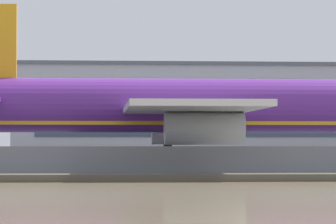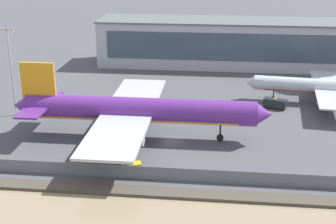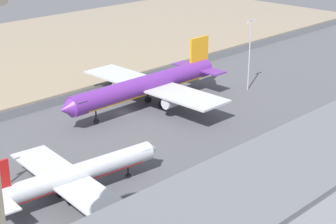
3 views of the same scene
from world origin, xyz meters
name	(u,v)px [view 3 (image 3 of 3)]	position (x,y,z in m)	size (l,w,h in m)	color
ground_plane	(124,113)	(0.00, 0.00, 0.00)	(500.00, 500.00, 0.00)	#4C4C51
shoreline_seawall	(75,93)	(0.00, -20.50, 0.25)	(320.00, 3.00, 0.50)	#474238
perimeter_fence	(85,94)	(0.00, -16.00, 1.18)	(280.00, 0.10, 2.36)	slate
cargo_jet_purple	(148,85)	(-7.15, 1.09, 5.77)	(51.76, 44.10, 15.11)	#602889
passenger_jet_silver	(72,176)	(34.41, 26.09, 4.25)	(36.91, 31.74, 11.13)	silver
baggage_tug	(108,93)	(-5.48, -13.01, 0.81)	(3.56, 2.61, 1.80)	yellow
ops_van	(109,163)	(22.57, 21.65, 1.28)	(5.60, 3.76, 2.48)	#1E2328
terminal_building	(308,190)	(14.21, 60.82, 7.15)	(85.74, 17.28, 14.27)	#B2B2B7
apron_light_mast_apron_east	(250,51)	(-36.43, 10.72, 11.17)	(3.20, 0.40, 19.81)	#A8A8AD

